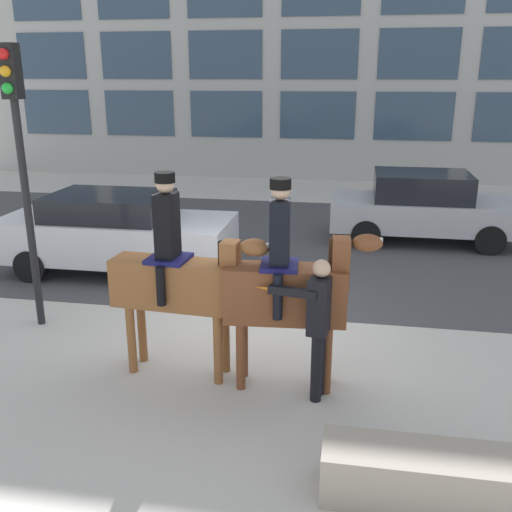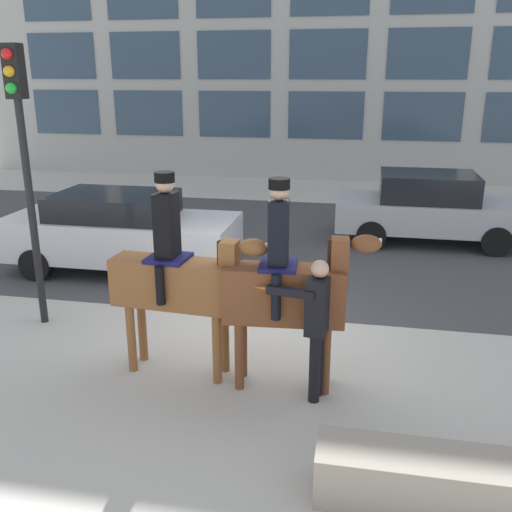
{
  "view_description": "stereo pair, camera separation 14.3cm",
  "coord_description": "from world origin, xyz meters",
  "px_view_note": "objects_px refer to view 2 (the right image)",
  "views": [
    {
      "loc": [
        1.4,
        -7.65,
        3.63
      ],
      "look_at": [
        0.22,
        -0.86,
        1.43
      ],
      "focal_mm": 40.0,
      "sensor_mm": 36.0,
      "label": 1
    },
    {
      "loc": [
        1.54,
        -7.63,
        3.63
      ],
      "look_at": [
        0.22,
        -0.86,
        1.43
      ],
      "focal_mm": 40.0,
      "sensor_mm": 36.0,
      "label": 2
    }
  ],
  "objects_px": {
    "planter_ledge": "(449,482)",
    "street_car_near_lane": "(120,231)",
    "mounted_horse_lead": "(178,277)",
    "pedestrian_bystander": "(317,319)",
    "traffic_light": "(23,144)",
    "street_car_far_lane": "(430,207)",
    "mounted_horse_companion": "(287,287)"
  },
  "relations": [
    {
      "from": "mounted_horse_companion",
      "to": "street_car_near_lane",
      "type": "relative_size",
      "value": 0.59
    },
    {
      "from": "street_car_far_lane",
      "to": "planter_ledge",
      "type": "bearing_deg",
      "value": -93.73
    },
    {
      "from": "pedestrian_bystander",
      "to": "mounted_horse_companion",
      "type": "bearing_deg",
      "value": -22.43
    },
    {
      "from": "planter_ledge",
      "to": "mounted_horse_lead",
      "type": "bearing_deg",
      "value": 148.54
    },
    {
      "from": "mounted_horse_lead",
      "to": "street_car_far_lane",
      "type": "height_order",
      "value": "mounted_horse_lead"
    },
    {
      "from": "mounted_horse_lead",
      "to": "street_car_far_lane",
      "type": "relative_size",
      "value": 0.62
    },
    {
      "from": "mounted_horse_companion",
      "to": "street_car_far_lane",
      "type": "bearing_deg",
      "value": 67.34
    },
    {
      "from": "mounted_horse_lead",
      "to": "street_car_near_lane",
      "type": "distance_m",
      "value": 4.29
    },
    {
      "from": "mounted_horse_lead",
      "to": "street_car_far_lane",
      "type": "bearing_deg",
      "value": 66.2
    },
    {
      "from": "mounted_horse_lead",
      "to": "traffic_light",
      "type": "xyz_separation_m",
      "value": [
        -2.56,
        1.04,
        1.43
      ]
    },
    {
      "from": "pedestrian_bystander",
      "to": "street_car_far_lane",
      "type": "xyz_separation_m",
      "value": [
        1.88,
        7.09,
        -0.21
      ]
    },
    {
      "from": "mounted_horse_companion",
      "to": "pedestrian_bystander",
      "type": "distance_m",
      "value": 0.52
    },
    {
      "from": "pedestrian_bystander",
      "to": "traffic_light",
      "type": "xyz_separation_m",
      "value": [
        -4.29,
        1.36,
        1.7
      ]
    },
    {
      "from": "mounted_horse_companion",
      "to": "planter_ledge",
      "type": "relative_size",
      "value": 1.1
    },
    {
      "from": "planter_ledge",
      "to": "street_car_near_lane",
      "type": "bearing_deg",
      "value": 134.96
    },
    {
      "from": "traffic_light",
      "to": "street_car_far_lane",
      "type": "bearing_deg",
      "value": 42.9
    },
    {
      "from": "mounted_horse_lead",
      "to": "mounted_horse_companion",
      "type": "relative_size",
      "value": 1.0
    },
    {
      "from": "mounted_horse_lead",
      "to": "planter_ledge",
      "type": "relative_size",
      "value": 1.11
    },
    {
      "from": "mounted_horse_lead",
      "to": "planter_ledge",
      "type": "height_order",
      "value": "mounted_horse_lead"
    },
    {
      "from": "mounted_horse_lead",
      "to": "mounted_horse_companion",
      "type": "height_order",
      "value": "mounted_horse_lead"
    },
    {
      "from": "mounted_horse_lead",
      "to": "planter_ledge",
      "type": "bearing_deg",
      "value": -27.23
    },
    {
      "from": "pedestrian_bystander",
      "to": "planter_ledge",
      "type": "relative_size",
      "value": 0.74
    },
    {
      "from": "street_car_far_lane",
      "to": "mounted_horse_lead",
      "type": "bearing_deg",
      "value": -118.04
    },
    {
      "from": "mounted_horse_lead",
      "to": "pedestrian_bystander",
      "type": "height_order",
      "value": "mounted_horse_lead"
    },
    {
      "from": "street_car_near_lane",
      "to": "mounted_horse_lead",
      "type": "bearing_deg",
      "value": -56.37
    },
    {
      "from": "street_car_far_lane",
      "to": "traffic_light",
      "type": "xyz_separation_m",
      "value": [
        -6.16,
        -5.73,
        1.91
      ]
    },
    {
      "from": "pedestrian_bystander",
      "to": "planter_ledge",
      "type": "xyz_separation_m",
      "value": [
        1.32,
        -1.55,
        -0.75
      ]
    },
    {
      "from": "street_car_far_lane",
      "to": "street_car_near_lane",
      "type": "bearing_deg",
      "value": -151.64
    },
    {
      "from": "traffic_light",
      "to": "pedestrian_bystander",
      "type": "bearing_deg",
      "value": -17.59
    },
    {
      "from": "mounted_horse_lead",
      "to": "traffic_light",
      "type": "relative_size",
      "value": 0.63
    },
    {
      "from": "mounted_horse_lead",
      "to": "traffic_light",
      "type": "height_order",
      "value": "traffic_light"
    },
    {
      "from": "pedestrian_bystander",
      "to": "street_car_near_lane",
      "type": "relative_size",
      "value": 0.39
    }
  ]
}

